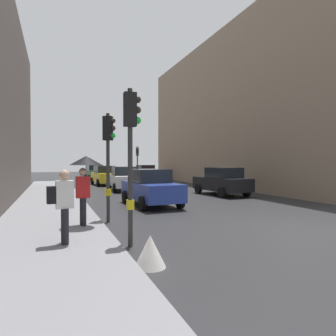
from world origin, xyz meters
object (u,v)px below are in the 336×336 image
Objects in this scene: traffic_light_far_median at (137,158)px; traffic_light_near_right at (109,147)px; warning_sign_triangle at (150,251)px; car_blue_van at (151,187)px; car_yellow_taxi at (105,175)px; pedestrian_with_umbrella at (85,171)px; traffic_light_near_left at (131,138)px; pedestrian_with_black_backpack at (63,202)px; car_green_estate at (95,172)px; car_white_compact at (124,179)px; car_dark_suv at (222,181)px; car_red_sedan at (145,173)px.

traffic_light_near_right is at bearing -107.77° from traffic_light_far_median.
car_blue_van is at bearing 72.44° from warning_sign_triangle.
car_yellow_taxi is 2.02× the size of pedestrian_with_umbrella.
traffic_light_near_left is at bearing -68.29° from pedestrian_with_umbrella.
traffic_light_near_left is at bearing -8.05° from pedestrian_with_black_backpack.
warning_sign_triangle is (-2.89, -31.18, -0.55)m from car_green_estate.
traffic_light_near_right is at bearing 89.89° from warning_sign_triangle.
car_white_compact is (0.23, -14.77, 0.00)m from car_green_estate.
car_blue_van is at bearing -102.81° from traffic_light_far_median.
car_dark_suv is 6.65× the size of warning_sign_triangle.
traffic_light_far_median reaches higher than car_blue_van.
warning_sign_triangle is (-0.01, -4.88, -2.30)m from traffic_light_near_right.
car_yellow_taxi is 1.01× the size of car_blue_van.
car_dark_suv is 11.61m from pedestrian_with_umbrella.
pedestrian_with_black_backpack is (-9.82, -9.17, 0.29)m from car_dark_suv.
car_yellow_taxi is 20.80m from pedestrian_with_black_backpack.
car_blue_van is (-0.01, -13.93, 0.00)m from car_yellow_taxi.
warning_sign_triangle is (0.89, -3.88, -1.52)m from pedestrian_with_umbrella.
traffic_light_near_right is 3.73m from pedestrian_with_black_backpack.
pedestrian_with_black_backpack is at bearing 171.95° from traffic_light_near_left.
pedestrian_with_black_backpack is at bearing -98.70° from car_green_estate.
traffic_light_near_left is at bearing -131.11° from car_dark_suv.
pedestrian_with_umbrella reaches higher than car_dark_suv.
car_blue_van is 8.70m from warning_sign_triangle.
car_yellow_taxi is at bearing 79.13° from pedestrian_with_umbrella.
pedestrian_with_umbrella is (-3.77, -27.31, 0.96)m from car_green_estate.
car_dark_suv is (0.17, -16.72, 0.00)m from car_red_sedan.
pedestrian_with_black_backpack reaches higher than car_green_estate.
car_green_estate is (2.88, 26.31, -1.75)m from traffic_light_near_right.
traffic_light_near_right is 17.62m from car_yellow_taxi.
car_red_sedan is at bearing -33.75° from car_green_estate.
traffic_light_near_right is 0.89× the size of car_green_estate.
traffic_light_near_left reaches higher than car_red_sedan.
traffic_light_far_median is at bearing 77.19° from car_blue_van.
traffic_light_near_right is 0.88× the size of car_dark_suv.
traffic_light_far_median reaches higher than car_red_sedan.
car_blue_van is 5.71m from pedestrian_with_umbrella.
warning_sign_triangle is at bearing -106.17° from car_red_sedan.
car_yellow_taxi is 2.44× the size of pedestrian_with_black_backpack.
traffic_light_near_left reaches higher than pedestrian_with_umbrella.
car_white_compact is 0.99× the size of car_dark_suv.
car_green_estate and car_white_compact have the same top height.
car_dark_suv is 2.44× the size of pedestrian_with_black_backpack.
car_dark_suv is (8.21, 6.14, -1.75)m from traffic_light_near_right.
car_yellow_taxi is at bearing 89.95° from car_blue_van.
car_red_sedan is 20.20m from car_blue_van.
traffic_light_far_median is 5.69× the size of warning_sign_triangle.
car_yellow_taxi is (2.62, 17.33, -1.75)m from traffic_light_near_right.
pedestrian_with_black_backpack is (-7.93, -22.75, -1.39)m from traffic_light_far_median.
traffic_light_near_right reaches higher than pedestrian_with_black_backpack.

